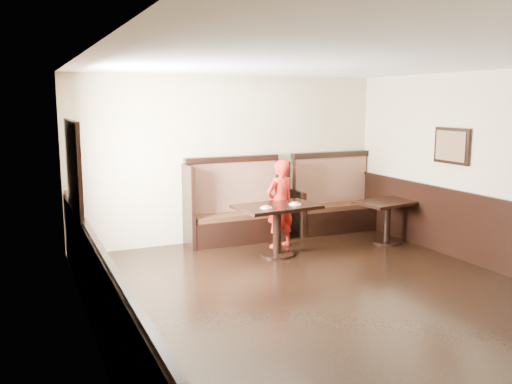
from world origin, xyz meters
TOP-DOWN VIEW (x-y plane):
  - ground at (0.00, 0.00)m, footprint 7.00×7.00m
  - room_shell at (-0.30, 0.28)m, footprint 7.00×7.00m
  - booth_main at (0.00, 3.30)m, footprint 1.75×0.72m
  - booth_neighbor at (1.95, 3.29)m, footprint 1.65×0.72m
  - table_main at (0.26, 2.22)m, footprint 1.32×0.91m
  - table_neighbor at (2.29, 2.14)m, footprint 1.12×0.82m
  - child at (0.52, 2.64)m, footprint 0.59×0.46m
  - pizza_plate_left at (0.01, 2.10)m, footprint 0.18×0.18m
  - pizza_plate_right at (0.54, 2.16)m, footprint 0.19×0.19m

SIDE VIEW (x-z plane):
  - ground at x=0.00m, z-range 0.00..0.00m
  - booth_neighbor at x=1.95m, z-range -0.24..1.21m
  - booth_main at x=0.00m, z-range -0.20..1.25m
  - table_neighbor at x=2.29m, z-range 0.18..0.90m
  - table_main at x=0.26m, z-range 0.21..1.01m
  - room_shell at x=-0.30m, z-range -2.83..4.17m
  - child at x=0.52m, z-range 0.00..1.44m
  - pizza_plate_left at x=0.01m, z-range 0.79..0.82m
  - pizza_plate_right at x=0.54m, z-range 0.79..0.83m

